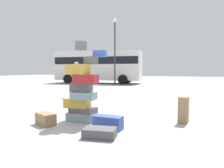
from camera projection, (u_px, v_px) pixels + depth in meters
name	position (u px, v px, depth m)	size (l,w,h in m)	color
ground_plane	(84.00, 123.00, 5.33)	(80.00, 80.00, 0.00)	#9E9E99
suitcase_tower	(82.00, 91.00, 5.40)	(1.00, 0.81, 2.06)	gray
suitcase_brown_white_trunk	(46.00, 119.00, 5.14)	(0.55, 0.30, 0.29)	olive
suitcase_navy_foreground_far	(108.00, 123.00, 4.76)	(0.65, 0.30, 0.31)	#334F99
suitcase_charcoal_foreground_near	(100.00, 133.00, 4.19)	(0.64, 0.40, 0.19)	#4C4C51
suitcase_brown_upright_blue	(183.00, 110.00, 5.33)	(0.23, 0.29, 0.66)	olive
person_bearded_onlooker	(76.00, 76.00, 10.45)	(0.30, 0.30, 1.74)	black
parked_bus	(99.00, 65.00, 21.17)	(8.82, 3.85, 3.15)	silver
lamp_post	(115.00, 41.00, 18.48)	(0.36, 0.36, 5.85)	#333338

